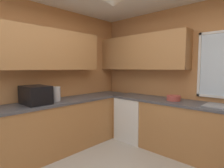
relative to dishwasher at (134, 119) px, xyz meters
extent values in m
cube|color=#C6844C|center=(0.88, 0.37, 0.87)|extent=(3.83, 0.06, 2.60)
cube|color=#C6844C|center=(-1.00, -1.61, 0.87)|extent=(0.06, 4.01, 2.60)
cube|color=white|center=(1.13, 0.33, 1.10)|extent=(0.04, 0.04, 1.09)
cube|color=#AD7542|center=(-0.81, -1.81, 1.37)|extent=(0.32, 2.72, 0.70)
cube|color=#AD7542|center=(0.02, 0.18, 1.37)|extent=(1.97, 0.32, 0.70)
cube|color=#AD7542|center=(-0.66, -1.61, 0.00)|extent=(0.62, 3.59, 0.87)
cube|color=#4C4C51|center=(-0.66, -1.61, 0.46)|extent=(0.65, 3.62, 0.04)
cube|color=#AD7542|center=(1.09, 0.03, 0.00)|extent=(2.89, 0.62, 0.87)
cube|color=#4C4C51|center=(1.09, 0.03, 0.46)|extent=(2.92, 0.65, 0.04)
cube|color=white|center=(0.00, 0.00, 0.00)|extent=(0.60, 0.60, 0.86)
cube|color=black|center=(-0.66, -1.76, 0.62)|extent=(0.48, 0.36, 0.29)
cylinder|color=#B7B7BC|center=(-0.64, -1.41, 0.60)|extent=(0.14, 0.14, 0.25)
cylinder|color=#B74C42|center=(0.82, 0.03, 0.52)|extent=(0.24, 0.24, 0.09)
camera|label=1|loc=(2.20, -3.04, 1.05)|focal=29.40mm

